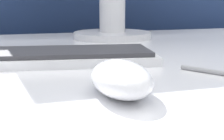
# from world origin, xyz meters

# --- Properties ---
(partition_panel) EXTENTS (5.00, 0.03, 1.31)m
(partition_panel) POSITION_xyz_m (0.00, 0.64, 0.65)
(partition_panel) COLOR navy
(partition_panel) RESTS_ON ground_plane
(computer_mouse_near) EXTENTS (0.08, 0.13, 0.04)m
(computer_mouse_near) POSITION_xyz_m (-0.06, -0.26, 0.76)
(computer_mouse_near) COLOR white
(computer_mouse_near) RESTS_ON desk
(keyboard) EXTENTS (0.40, 0.19, 0.02)m
(keyboard) POSITION_xyz_m (-0.12, -0.03, 0.75)
(keyboard) COLOR white
(keyboard) RESTS_ON desk
(pen) EXTENTS (0.08, 0.13, 0.01)m
(pen) POSITION_xyz_m (0.12, -0.21, 0.74)
(pen) COLOR #99999E
(pen) RESTS_ON desk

